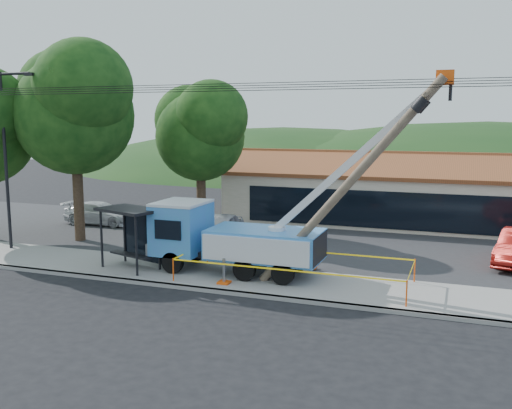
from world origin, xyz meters
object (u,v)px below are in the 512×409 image
object	(u,v)px
car_silver	(220,245)
car_white	(101,226)
leaning_pole	(356,176)
utility_truck	(233,236)
bus_shelter	(133,224)

from	to	relation	value
car_silver	car_white	size ratio (longest dim) A/B	0.96
leaning_pole	utility_truck	bearing A→B (deg)	172.10
leaning_pole	car_white	xyz separation A→B (m)	(-17.68, 8.53, -4.59)
leaning_pole	bus_shelter	world-z (taller)	leaning_pole
leaning_pole	car_silver	world-z (taller)	leaning_pole
bus_shelter	car_silver	world-z (taller)	bus_shelter
leaning_pole	car_silver	distance (m)	11.23
utility_truck	car_white	distance (m)	14.66
utility_truck	leaning_pole	bearing A→B (deg)	-7.90
utility_truck	car_white	world-z (taller)	utility_truck
utility_truck	leaning_pole	xyz separation A→B (m)	(5.38, -0.75, 2.85)
bus_shelter	car_white	distance (m)	11.85
utility_truck	car_silver	world-z (taller)	utility_truck
bus_shelter	car_white	bearing A→B (deg)	150.21
leaning_pole	car_silver	size ratio (longest dim) A/B	1.79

